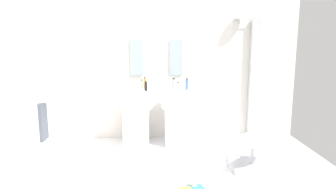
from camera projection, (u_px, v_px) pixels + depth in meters
ground_plane at (158, 179)px, 3.68m from camera, size 4.80×3.60×0.04m
rear_partition at (156, 63)px, 5.07m from camera, size 4.80×0.10×2.60m
pedestal_sink_left at (136, 115)px, 4.76m from camera, size 0.52×0.52×1.00m
pedestal_sink_right at (177, 114)px, 4.79m from camera, size 0.52×0.52×1.00m
vanity_mirror_left at (137, 57)px, 4.97m from camera, size 0.22×0.03×0.60m
vanity_mirror_right at (176, 57)px, 5.00m from camera, size 0.22×0.03×0.60m
shower_column at (253, 76)px, 5.06m from camera, size 0.49×0.24×2.05m
lounge_chair at (253, 143)px, 3.91m from camera, size 1.10×1.10×0.65m
towel_rack at (41, 123)px, 3.82m from camera, size 0.37×0.22×0.95m
area_rug at (198, 186)px, 3.46m from camera, size 0.92×0.71×0.01m
coffee_mug at (194, 183)px, 3.41m from camera, size 0.07×0.07×0.10m
soap_bottle_amber at (145, 84)px, 4.80m from camera, size 0.05×0.05×0.20m
soap_bottle_white at (178, 87)px, 4.58m from camera, size 0.05×0.05×0.15m
soap_bottle_black at (146, 86)px, 4.66m from camera, size 0.04×0.04×0.16m
soap_bottle_grey at (174, 84)px, 4.83m from camera, size 0.06×0.06×0.18m
soap_bottle_clear at (141, 84)px, 4.85m from camera, size 0.04×0.04×0.16m
soap_bottle_blue at (187, 85)px, 4.72m from camera, size 0.05×0.05×0.19m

